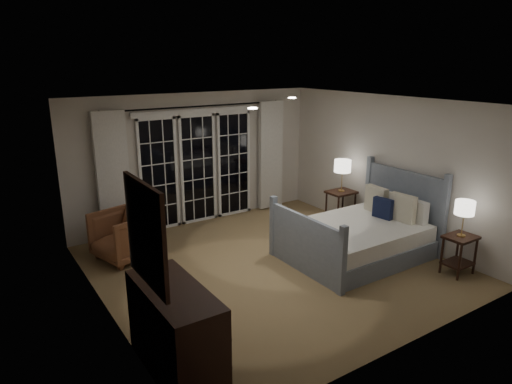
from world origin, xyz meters
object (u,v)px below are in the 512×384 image
bed (359,237)px  armchair (124,235)px  lamp_left (465,208)px  lamp_right (343,166)px  dresser (176,330)px  nightstand_right (341,203)px  nightstand_left (459,249)px

bed → armchair: size_ratio=2.58×
lamp_left → lamp_right: bearing=89.9°
armchair → dresser: size_ratio=0.66×
lamp_right → nightstand_right: bearing=0.0°
nightstand_left → lamp_right: (0.00, 2.52, 0.77)m
lamp_left → dresser: size_ratio=0.41×
lamp_right → dresser: lamp_right is taller
nightstand_left → armchair: 5.13m
lamp_left → nightstand_left: bearing=135.0°
nightstand_right → lamp_right: (0.00, 0.00, 0.71)m
nightstand_left → nightstand_right: nightstand_right is taller
bed → nightstand_left: bearing=-59.5°
bed → nightstand_right: bearing=58.6°
nightstand_right → lamp_right: lamp_right is taller
lamp_right → dresser: size_ratio=0.46×
nightstand_left → dresser: dresser is taller
nightstand_left → dresser: size_ratio=0.46×
lamp_left → dresser: 4.44m
lamp_left → armchair: size_ratio=0.63×
lamp_right → armchair: lamp_right is taller
bed → lamp_right: (0.76, 1.24, 0.83)m
nightstand_right → dresser: 4.95m
armchair → lamp_left: bearing=35.3°
lamp_right → armchair: 4.11m
nightstand_left → nightstand_right: 2.52m
bed → lamp_right: 1.67m
nightstand_left → lamp_left: lamp_left is taller
nightstand_left → armchair: size_ratio=0.69×
lamp_right → dresser: bearing=-152.8°
lamp_left → dresser: (-4.40, 0.25, -0.56)m
lamp_right → dresser: (-4.40, -2.26, -0.69)m
bed → nightstand_right: 1.46m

